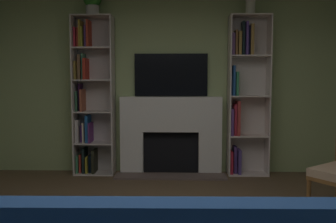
% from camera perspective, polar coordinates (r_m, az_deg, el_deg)
% --- Properties ---
extents(wall_back_accent, '(5.48, 0.06, 2.71)m').
position_cam_1_polar(wall_back_accent, '(5.42, 0.49, 4.75)').
color(wall_back_accent, '#9FAF72').
rests_on(wall_back_accent, ground_plane).
extents(fireplace, '(1.58, 0.50, 1.13)m').
position_cam_1_polar(fireplace, '(5.34, 0.46, -3.45)').
color(fireplace, white).
rests_on(fireplace, ground_plane).
extents(tv, '(1.07, 0.06, 0.62)m').
position_cam_1_polar(tv, '(5.36, 0.48, 5.76)').
color(tv, black).
rests_on(tv, fireplace).
extents(bookshelf_left, '(0.58, 0.32, 2.29)m').
position_cam_1_polar(bookshelf_left, '(5.43, -12.13, 1.89)').
color(bookshelf_left, beige).
rests_on(bookshelf_left, ground_plane).
extents(bookshelf_right, '(0.58, 0.30, 2.29)m').
position_cam_1_polar(bookshelf_right, '(5.37, 11.80, 2.77)').
color(bookshelf_right, silver).
rests_on(bookshelf_right, ground_plane).
extents(potted_plant, '(0.26, 0.26, 0.38)m').
position_cam_1_polar(potted_plant, '(5.49, -11.81, 16.66)').
color(potted_plant, beige).
rests_on(potted_plant, bookshelf_left).
extents(vase_with_flowers, '(0.13, 0.13, 0.39)m').
position_cam_1_polar(vase_with_flowers, '(5.44, 12.82, 15.87)').
color(vase_with_flowers, beige).
rests_on(vase_with_flowers, bookshelf_right).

